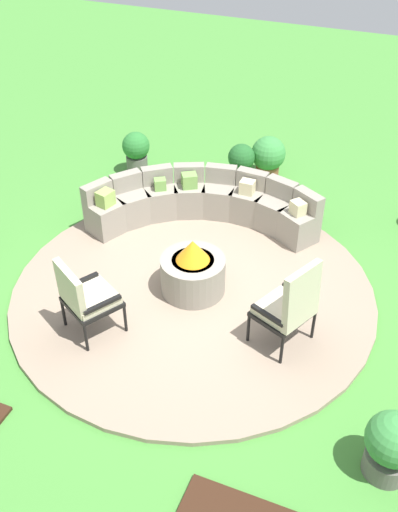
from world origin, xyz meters
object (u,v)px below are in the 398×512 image
curved_stone_bench (203,204)px  potted_plant_5 (136,151)px  lounge_chair_front_left (85,296)px  potted_plant_0 (392,445)px  lounge_chair_front_right (290,305)px  potted_plant_4 (241,161)px  potted_plant_2 (268,156)px  fire_pit (193,271)px

curved_stone_bench → potted_plant_5: curved_stone_bench is taller
lounge_chair_front_left → potted_plant_0: lounge_chair_front_left is taller
lounge_chair_front_right → potted_plant_4: (-1.72, 3.39, -0.27)m
curved_stone_bench → potted_plant_2: (0.45, 1.77, 0.01)m
curved_stone_bench → lounge_chair_front_left: 2.67m
lounge_chair_front_right → potted_plant_5: (-3.43, 3.00, -0.24)m
potted_plant_5 → lounge_chair_front_right: bearing=-41.2°
lounge_chair_front_left → lounge_chair_front_right: (2.18, 0.68, 0.04)m
fire_pit → potted_plant_4: bearing=97.2°
lounge_chair_front_right → potted_plant_4: size_ratio=1.71×
potted_plant_2 → potted_plant_5: potted_plant_5 is taller
fire_pit → lounge_chair_front_right: (1.35, -0.47, 0.28)m
potted_plant_5 → potted_plant_0: bearing=-41.7°
curved_stone_bench → fire_pit: bearing=-72.5°
potted_plant_2 → lounge_chair_front_left: bearing=-100.6°
fire_pit → curved_stone_bench: (-0.47, 1.49, 0.01)m
potted_plant_2 → potted_plant_4: 0.49m
curved_stone_bench → lounge_chair_front_right: lounge_chair_front_right is taller
fire_pit → potted_plant_5: fire_pit is taller
fire_pit → potted_plant_2: (-0.01, 3.25, 0.02)m
lounge_chair_front_right → potted_plant_5: lounge_chair_front_right is taller
lounge_chair_front_right → potted_plant_2: (-1.36, 3.72, -0.26)m
curved_stone_bench → lounge_chair_front_right: 2.68m
potted_plant_0 → potted_plant_2: size_ratio=1.04×
curved_stone_bench → potted_plant_0: size_ratio=4.37×
fire_pit → lounge_chair_front_left: (-0.83, -1.15, 0.24)m
lounge_chair_front_right → potted_plant_0: lounge_chair_front_right is taller
lounge_chair_front_right → potted_plant_0: (1.29, -1.20, -0.24)m
lounge_chair_front_left → potted_plant_2: lounge_chair_front_left is taller
potted_plant_4 → potted_plant_2: bearing=43.3°
curved_stone_bench → potted_plant_5: 1.92m
fire_pit → potted_plant_0: bearing=-32.4°
curved_stone_bench → lounge_chair_front_left: (-0.37, -2.63, 0.23)m
fire_pit → potted_plant_5: size_ratio=1.11×
fire_pit → lounge_chair_front_left: 1.44m
lounge_chair_front_right → potted_plant_4: bearing=50.4°
potted_plant_0 → fire_pit: bearing=147.6°
fire_pit → potted_plant_2: 3.25m
lounge_chair_front_right → potted_plant_5: size_ratio=1.54×
curved_stone_bench → potted_plant_0: 4.43m
curved_stone_bench → potted_plant_0: (3.11, -3.16, 0.03)m
potted_plant_0 → potted_plant_2: 5.60m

